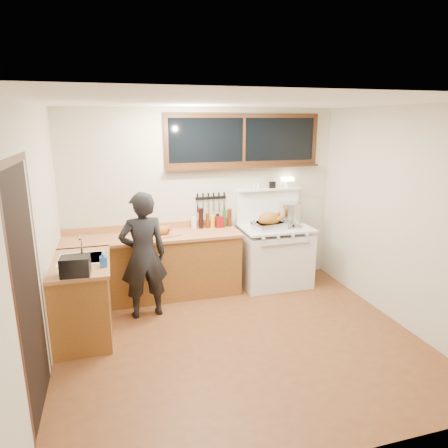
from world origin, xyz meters
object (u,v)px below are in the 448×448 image
object	(u,v)px
vintage_stove	(274,254)
cutting_board	(162,232)
roast_turkey	(269,222)
man	(143,255)

from	to	relation	value
vintage_stove	cutting_board	size ratio (longest dim) A/B	3.22
cutting_board	roast_turkey	xyz separation A→B (m)	(1.54, -0.07, 0.05)
man	cutting_board	distance (m)	0.59
vintage_stove	cutting_board	world-z (taller)	vintage_stove
cutting_board	roast_turkey	bearing A→B (deg)	-2.47
vintage_stove	cutting_board	bearing A→B (deg)	-179.41
vintage_stove	man	xyz separation A→B (m)	(-1.97, -0.50, 0.34)
vintage_stove	man	bearing A→B (deg)	-165.83
roast_turkey	man	bearing A→B (deg)	-167.31
man	vintage_stove	bearing A→B (deg)	14.17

